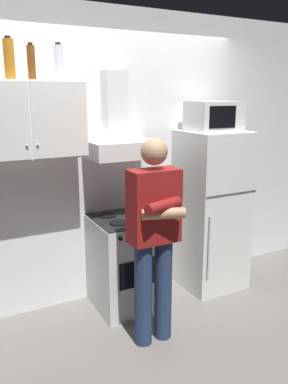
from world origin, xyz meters
name	(u,v)px	position (x,y,z in m)	size (l,w,h in m)	color
ground_plane	(144,315)	(0.00, 0.00, 0.00)	(7.00, 7.00, 0.00)	slate
back_wall_tiled	(115,158)	(0.00, 0.60, 1.35)	(4.80, 0.10, 2.70)	white
upper_cabinet	(26,120)	(-0.85, 0.37, 1.75)	(0.90, 0.37, 0.60)	white
stove_oven	(127,262)	(-0.05, 0.25, 0.43)	(0.60, 0.62, 0.87)	silver
range_hood	(119,134)	(-0.05, 0.38, 1.60)	(0.60, 0.44, 0.75)	white
refrigerator	(211,210)	(0.90, 0.25, 0.80)	(0.60, 0.62, 1.60)	white
microwave	(214,116)	(0.90, 0.27, 1.74)	(0.48, 0.37, 0.28)	silver
person_standing	(154,235)	(-0.10, -0.36, 0.90)	(0.38, 0.33, 1.64)	navy
cooking_pot	(145,211)	(0.08, 0.13, 0.94)	(0.28, 0.18, 0.13)	#B7BABF
bottle_vodka_clear	(59,63)	(-0.56, 0.39, 2.19)	(0.07, 0.07, 0.29)	silver
bottle_liquor_amber	(9,59)	(-0.94, 0.35, 2.20)	(0.08, 0.08, 0.31)	#B7721E
bottle_beer_brown	(31,62)	(-0.78, 0.36, 2.18)	(0.06, 0.06, 0.27)	brown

